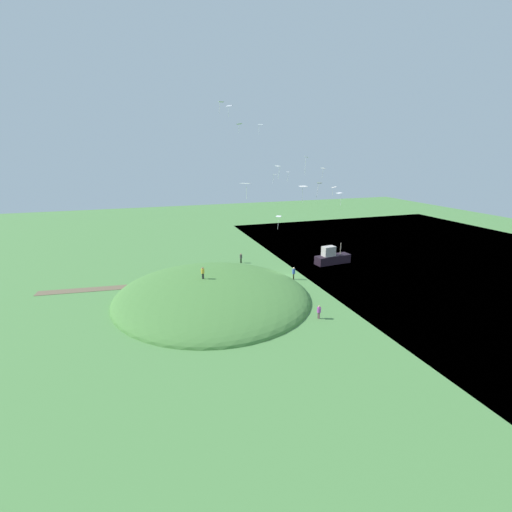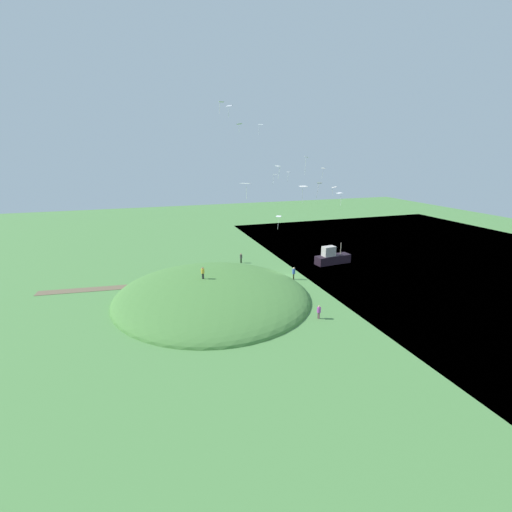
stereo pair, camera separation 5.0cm
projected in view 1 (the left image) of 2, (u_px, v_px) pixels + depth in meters
ground_plane at (283, 278)px, 52.22m from camera, size 160.00×160.00×0.00m
lake_water at (453, 259)px, 61.97m from camera, size 57.51×80.00×0.40m
grass_hill at (212, 296)px, 45.39m from camera, size 24.49×26.30×4.30m
dirt_path at (92, 289)px, 47.60m from camera, size 13.67×3.07×0.04m
boat_on_lake at (332, 258)px, 58.63m from camera, size 6.23×2.52×3.31m
person_walking_path at (203, 272)px, 45.12m from camera, size 0.58×0.58×1.57m
person_near_shore at (294, 272)px, 51.16m from camera, size 0.59×0.59×1.83m
person_with_child at (241, 257)px, 58.94m from camera, size 0.54×0.54×1.63m
person_watching_kites at (319, 310)px, 39.01m from camera, size 0.59×0.59×1.56m
kite_0 at (278, 167)px, 43.37m from camera, size 0.82×0.79×1.65m
kite_1 at (229, 107)px, 42.39m from camera, size 0.83×0.86×1.39m
kite_2 at (275, 175)px, 60.20m from camera, size 0.79×0.71×1.63m
kite_3 at (279, 218)px, 47.49m from camera, size 0.82×0.80×1.78m
kite_4 at (288, 173)px, 57.60m from camera, size 0.81×0.80×1.64m
kite_5 at (334, 187)px, 52.21m from camera, size 1.14×1.25×1.28m
kite_6 at (323, 169)px, 55.85m from camera, size 0.90×0.86×1.60m
kite_7 at (221, 103)px, 53.53m from camera, size 0.79×0.56×1.74m
kite_8 at (260, 125)px, 50.78m from camera, size 0.80×0.68×1.47m
kite_9 at (306, 159)px, 43.69m from camera, size 0.73×0.87×2.20m
kite_10 at (319, 185)px, 47.77m from camera, size 0.74×0.69×2.05m
kite_11 at (246, 184)px, 40.84m from camera, size 1.43×1.42×1.85m
kite_12 at (239, 124)px, 45.56m from camera, size 1.01×1.11×1.13m
kite_13 at (303, 187)px, 48.15m from camera, size 1.17×0.88×2.32m
kite_14 at (340, 194)px, 45.28m from camera, size 0.66×0.91×1.69m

